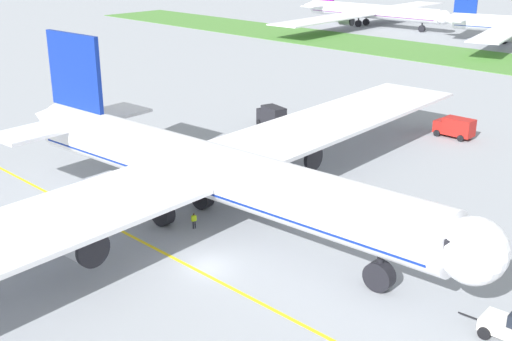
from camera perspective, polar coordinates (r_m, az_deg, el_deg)
The scene contains 7 objects.
ground_plane at distance 55.79m, azimuth -4.24°, elevation -8.31°, with size 600.00×600.00×0.00m, color #9399A0.
apron_taxi_line at distance 55.22m, azimuth -5.03°, elevation -8.64°, with size 280.00×0.36×0.01m, color yellow.
airliner_foreground at distance 61.46m, azimuth -4.61°, elevation 0.10°, with size 56.71×91.64×16.40m.
ground_crew_wingwalker_port at distance 62.30m, azimuth -5.40°, elevation -4.23°, with size 0.36×0.52×1.57m.
service_truck_baggage_loader at distance 94.35m, azimuth 1.36°, elevation 4.73°, with size 5.28×3.19×3.17m.
service_truck_fuel_bowser at distance 93.65m, azimuth 16.84°, elevation 3.64°, with size 5.36×2.65×2.77m.
parked_airliner_far_left at distance 203.71m, azimuth 9.85°, elevation 13.41°, with size 50.08×81.77×13.17m.
Camera 1 is at (37.36, -32.05, 26.26)m, focal length 46.19 mm.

